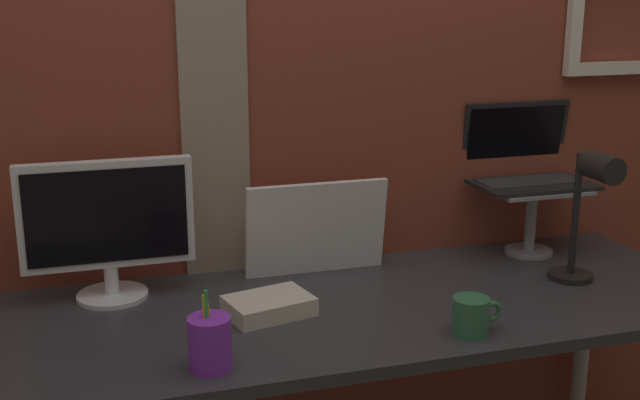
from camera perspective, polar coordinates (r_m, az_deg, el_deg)
brick_wall_back at (r=2.25m, az=-1.67°, el=8.09°), size 3.05×0.16×2.45m
desk at (r=2.02m, az=0.84°, el=-9.42°), size 2.03×0.68×0.73m
monitor at (r=2.05m, az=-15.03°, el=-1.54°), size 0.43×0.18×0.36m
laptop_stand at (r=2.42m, az=14.95°, el=-0.59°), size 0.28×0.22×0.21m
laptop at (r=2.44m, az=14.39°, el=2.81°), size 0.35×0.24×0.24m
whiteboard_panel at (r=2.18m, az=-0.25°, el=-2.04°), size 0.39×0.05×0.26m
desk_lamp at (r=2.18m, az=18.77°, el=-0.25°), size 0.12×0.20×0.37m
pen_cup at (r=1.68m, az=-7.92°, el=-10.12°), size 0.09×0.09×0.17m
coffee_mug at (r=1.87m, az=10.83°, el=-8.16°), size 0.12×0.08×0.09m
paper_clutter_stack at (r=1.95m, az=-3.68°, el=-7.58°), size 0.23×0.18×0.04m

